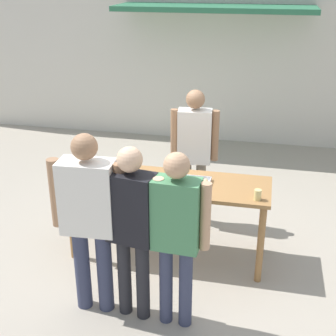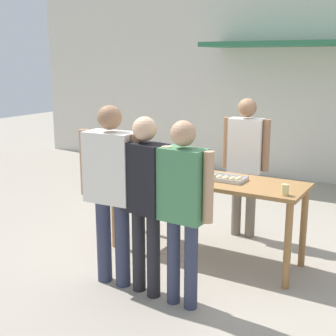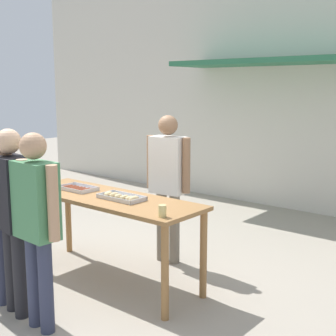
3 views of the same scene
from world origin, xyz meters
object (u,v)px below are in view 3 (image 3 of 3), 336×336
object	(u,v)px
food_tray_buns	(121,197)
beer_cup	(162,211)
person_customer_waiting_in_line	(12,206)
person_customer_with_cup	(36,215)
condiment_jar_ketchup	(38,186)
food_tray_sausages	(78,189)
person_server_behind_table	(168,175)
condiment_jar_mustard	(33,185)

from	to	relation	value
food_tray_buns	beer_cup	size ratio (longest dim) A/B	4.48
food_tray_buns	beer_cup	xyz separation A→B (m)	(0.73, -0.23, 0.03)
person_customer_waiting_in_line	person_customer_with_cup	bearing A→B (deg)	-174.44
condiment_jar_ketchup	person_customer_with_cup	world-z (taller)	person_customer_with_cup
food_tray_sausages	person_customer_with_cup	distance (m)	1.31
condiment_jar_ketchup	person_server_behind_table	world-z (taller)	person_server_behind_table
condiment_jar_ketchup	beer_cup	world-z (taller)	beer_cup
food_tray_buns	person_server_behind_table	xyz separation A→B (m)	(-0.07, 0.82, 0.09)
condiment_jar_mustard	food_tray_buns	bearing A→B (deg)	11.38
food_tray_sausages	person_customer_with_cup	bearing A→B (deg)	-54.32
food_tray_buns	person_customer_with_cup	distance (m)	1.07
person_server_behind_table	beer_cup	bearing A→B (deg)	-58.43
person_server_behind_table	food_tray_buns	bearing A→B (deg)	-91.01
condiment_jar_mustard	person_server_behind_table	xyz separation A→B (m)	(1.09, 1.05, 0.08)
person_customer_with_cup	food_tray_sausages	bearing A→B (deg)	-51.66
food_tray_buns	condiment_jar_ketchup	world-z (taller)	condiment_jar_ketchup
food_tray_sausages	condiment_jar_mustard	distance (m)	0.54
person_server_behind_table	food_tray_sausages	bearing A→B (deg)	-132.30
food_tray_sausages	person_customer_with_cup	size ratio (longest dim) A/B	0.25
condiment_jar_mustard	person_server_behind_table	bearing A→B (deg)	43.81
food_tray_buns	person_server_behind_table	size ratio (longest dim) A/B	0.28
food_tray_buns	condiment_jar_ketchup	distance (m)	1.10
condiment_jar_ketchup	beer_cup	size ratio (longest dim) A/B	0.63
food_tray_buns	condiment_jar_ketchup	bearing A→B (deg)	-167.79
food_tray_sausages	condiment_jar_mustard	world-z (taller)	condiment_jar_mustard
beer_cup	food_tray_buns	bearing A→B (deg)	162.46
food_tray_buns	beer_cup	world-z (taller)	beer_cup
person_customer_with_cup	person_customer_waiting_in_line	size ratio (longest dim) A/B	1.00
food_tray_sausages	person_customer_waiting_in_line	distance (m)	1.10
person_server_behind_table	person_customer_waiting_in_line	size ratio (longest dim) A/B	1.02
food_tray_sausages	food_tray_buns	xyz separation A→B (m)	(0.67, -0.00, 0.01)
beer_cup	person_server_behind_table	xyz separation A→B (m)	(-0.80, 1.05, 0.06)
food_tray_buns	condiment_jar_ketchup	xyz separation A→B (m)	(-1.07, -0.23, 0.01)
food_tray_sausages	person_server_behind_table	world-z (taller)	person_server_behind_table
condiment_jar_mustard	person_customer_waiting_in_line	world-z (taller)	person_customer_waiting_in_line
beer_cup	person_customer_with_cup	world-z (taller)	person_customer_with_cup
food_tray_buns	person_customer_waiting_in_line	distance (m)	1.08
person_server_behind_table	person_customer_with_cup	world-z (taller)	person_server_behind_table
beer_cup	person_server_behind_table	bearing A→B (deg)	127.37
food_tray_sausages	condiment_jar_ketchup	xyz separation A→B (m)	(-0.40, -0.23, 0.02)
person_customer_with_cup	person_customer_waiting_in_line	bearing A→B (deg)	-1.18
person_customer_with_cup	condiment_jar_ketchup	bearing A→B (deg)	-32.90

